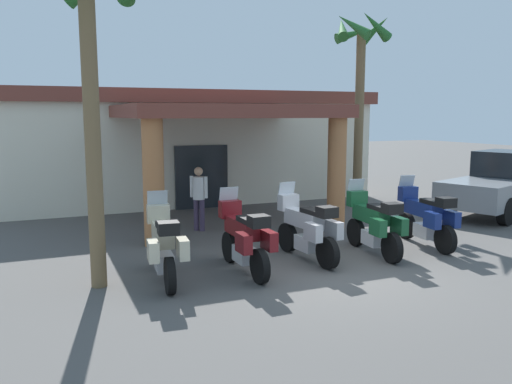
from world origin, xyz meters
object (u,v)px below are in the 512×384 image
at_px(motorcycle_green, 374,224).
at_px(pedestrian, 199,194).
at_px(motel_building, 179,143).
at_px(pickup_truck_gray, 504,184).
at_px(motorcycle_maroon, 244,238).
at_px(motorcycle_blue, 426,217).
at_px(palm_tree_near_portico, 359,66).
at_px(motorcycle_silver, 307,228).
at_px(palm_tree_roadside, 84,3).
at_px(motorcycle_cream, 164,245).

height_order(motorcycle_green, pedestrian, pedestrian).
xyz_separation_m(motel_building, pickup_truck_gray, (8.17, -7.87, -1.08)).
relative_size(motorcycle_maroon, pedestrian, 1.28).
relative_size(motorcycle_blue, pickup_truck_gray, 0.40).
relative_size(pedestrian, palm_tree_near_portico, 0.27).
bearing_deg(motorcycle_green, motorcycle_silver, 88.88).
bearing_deg(motorcycle_green, palm_tree_roadside, 93.50).
height_order(motorcycle_maroon, motorcycle_silver, same).
xyz_separation_m(motel_building, palm_tree_near_portico, (4.82, -4.71, 2.69)).
xyz_separation_m(motorcycle_cream, pickup_truck_gray, (11.56, 2.04, 0.24)).
distance_m(motel_building, palm_tree_roadside, 11.10).
height_order(motel_building, motorcycle_blue, motel_building).
relative_size(motel_building, motorcycle_blue, 6.34).
distance_m(motorcycle_green, motorcycle_blue, 1.58).
height_order(pedestrian, palm_tree_roadside, palm_tree_roadside).
xyz_separation_m(motorcycle_green, palm_tree_near_portico, (3.46, 5.36, 4.00)).
distance_m(pickup_truck_gray, palm_tree_roadside, 13.49).
xyz_separation_m(motorcycle_blue, pickup_truck_gray, (5.23, 2.14, 0.24)).
xyz_separation_m(motorcycle_maroon, motorcycle_silver, (1.58, 0.23, 0.00)).
distance_m(motorcycle_cream, palm_tree_roadside, 4.45).
bearing_deg(pedestrian, motorcycle_maroon, 42.81).
distance_m(motorcycle_green, palm_tree_roadside, 7.33).
bearing_deg(motel_building, motorcycle_green, -79.57).
bearing_deg(palm_tree_roadside, motorcycle_silver, -2.25).
distance_m(motel_building, motorcycle_blue, 10.52).
height_order(motorcycle_blue, pedestrian, pedestrian).
distance_m(motorcycle_cream, palm_tree_near_portico, 10.51).
distance_m(motorcycle_maroon, pickup_truck_gray, 10.22).
bearing_deg(motel_building, palm_tree_near_portico, -41.62).
height_order(motorcycle_cream, motorcycle_maroon, same).
relative_size(motorcycle_silver, motorcycle_green, 1.00).
distance_m(motel_building, palm_tree_near_portico, 7.25).
height_order(motorcycle_maroon, motorcycle_blue, same).
bearing_deg(motorcycle_maroon, pickup_truck_gray, -75.76).
xyz_separation_m(motorcycle_green, palm_tree_roadside, (-5.94, 0.41, 4.28)).
relative_size(pickup_truck_gray, palm_tree_near_portico, 0.86).
bearing_deg(motorcycle_silver, palm_tree_roadside, 85.20).
height_order(motorcycle_silver, palm_tree_roadside, palm_tree_roadside).
bearing_deg(pickup_truck_gray, motorcycle_blue, -174.88).
relative_size(motel_building, motorcycle_silver, 6.32).
bearing_deg(palm_tree_roadside, pedestrian, 47.84).
xyz_separation_m(motorcycle_cream, motorcycle_maroon, (1.58, -0.15, 0.00)).
relative_size(motorcycle_green, palm_tree_near_portico, 0.34).
bearing_deg(motorcycle_blue, motorcycle_green, 100.53).
bearing_deg(motel_building, pedestrian, -99.79).
bearing_deg(motorcycle_green, palm_tree_near_portico, -25.34).
xyz_separation_m(motorcycle_blue, pedestrian, (-4.30, 3.91, 0.30)).
distance_m(pickup_truck_gray, palm_tree_near_portico, 5.95).
distance_m(motel_building, pickup_truck_gray, 11.40).
relative_size(motorcycle_cream, motorcycle_green, 1.00).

